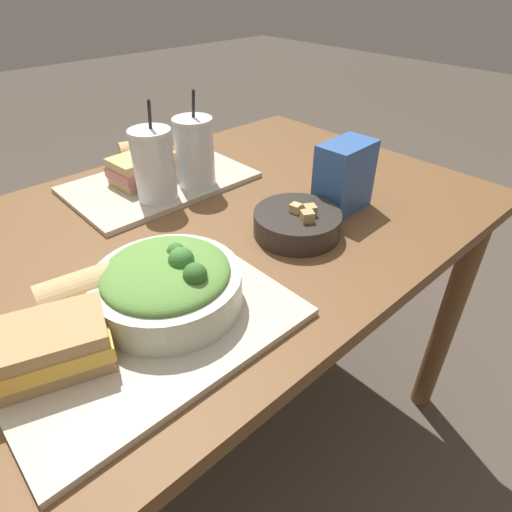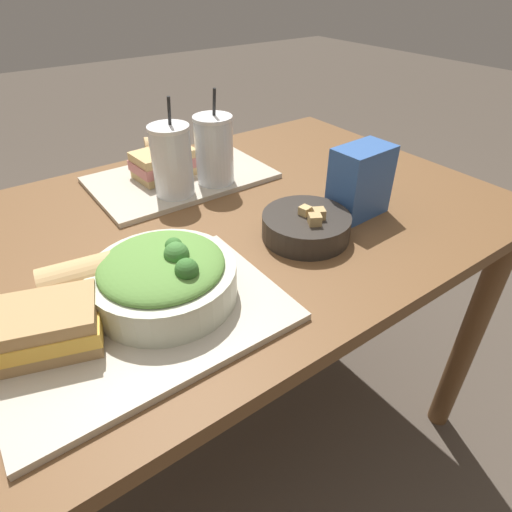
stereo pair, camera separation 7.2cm
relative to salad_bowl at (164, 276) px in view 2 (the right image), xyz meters
name	(u,v)px [view 2 (the right image)]	position (x,y,z in m)	size (l,w,h in m)	color
ground_plane	(198,450)	(0.09, 0.19, -0.82)	(12.00, 12.00, 0.00)	#4C4238
dining_table	(173,275)	(0.09, 0.19, -0.15)	(1.50, 0.83, 0.77)	brown
tray_near	(144,322)	(-0.05, -0.03, -0.05)	(0.42, 0.27, 0.01)	#BCB29E
tray_far	(181,178)	(0.23, 0.40, -0.05)	(0.42, 0.27, 0.01)	#BCB29E
salad_bowl	(164,276)	(0.00, 0.00, 0.00)	(0.23, 0.23, 0.10)	beige
soup_bowl	(306,225)	(0.31, 0.02, -0.03)	(0.17, 0.17, 0.07)	#2D2823
sandwich_near	(44,327)	(-0.18, 0.00, -0.01)	(0.17, 0.14, 0.06)	tan
baguette_near	(81,281)	(-0.11, 0.07, -0.01)	(0.12, 0.09, 0.07)	tan
sandwich_far	(164,163)	(0.20, 0.42, -0.01)	(0.15, 0.11, 0.06)	tan
baguette_far	(165,149)	(0.24, 0.50, -0.01)	(0.11, 0.10, 0.07)	tan
drink_cup_dark	(172,163)	(0.18, 0.32, 0.03)	(0.09, 0.09, 0.21)	silver
drink_cup_red	(214,152)	(0.29, 0.32, 0.03)	(0.09, 0.09, 0.22)	silver
chip_bag	(360,181)	(0.46, 0.03, 0.02)	(0.13, 0.08, 0.15)	#335BA3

